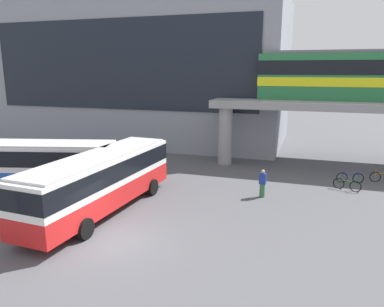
# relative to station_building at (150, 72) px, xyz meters

# --- Properties ---
(ground_plane) EXTENTS (120.00, 120.00, 0.00)m
(ground_plane) POSITION_rel_station_building_xyz_m (9.26, -14.85, -7.30)
(ground_plane) COLOR #515156
(station_building) EXTENTS (29.33, 14.59, 14.60)m
(station_building) POSITION_rel_station_building_xyz_m (0.00, 0.00, 0.00)
(station_building) COLOR gray
(station_building) RESTS_ON ground_plane
(elevated_platform) EXTENTS (26.08, 7.33, 5.22)m
(elevated_platform) POSITION_rel_station_building_xyz_m (22.66, -6.61, -2.81)
(elevated_platform) COLOR gray
(elevated_platform) RESTS_ON ground_plane
(bus_main) EXTENTS (3.29, 11.19, 3.22)m
(bus_main) POSITION_rel_station_building_xyz_m (6.83, -21.87, -5.31)
(bus_main) COLOR red
(bus_main) RESTS_ON ground_plane
(bus_secondary) EXTENTS (11.32, 5.26, 3.22)m
(bus_secondary) POSITION_rel_station_building_xyz_m (0.81, -20.32, -5.31)
(bus_secondary) COLOR #1E4CB2
(bus_secondary) RESTS_ON ground_plane
(bicycle_blue) EXTENTS (1.78, 0.28, 1.04)m
(bicycle_blue) POSITION_rel_station_building_xyz_m (20.20, -11.96, -6.94)
(bicycle_blue) COLOR black
(bicycle_blue) RESTS_ON ground_plane
(bicycle_green) EXTENTS (1.69, 0.70, 1.04)m
(bicycle_green) POSITION_rel_station_building_xyz_m (19.87, -13.73, -6.94)
(bicycle_green) COLOR black
(bicycle_green) RESTS_ON ground_plane
(bicycle_orange) EXTENTS (1.79, 0.20, 1.04)m
(bicycle_orange) POSITION_rel_station_building_xyz_m (22.40, -11.14, -6.94)
(bicycle_orange) COLOR black
(bicycle_orange) RESTS_ON ground_plane
(pedestrian_walking_across) EXTENTS (0.41, 0.32, 1.73)m
(pedestrian_walking_across) POSITION_rel_station_building_xyz_m (14.83, -16.75, -6.49)
(pedestrian_walking_across) COLOR #33663F
(pedestrian_walking_across) RESTS_ON ground_plane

